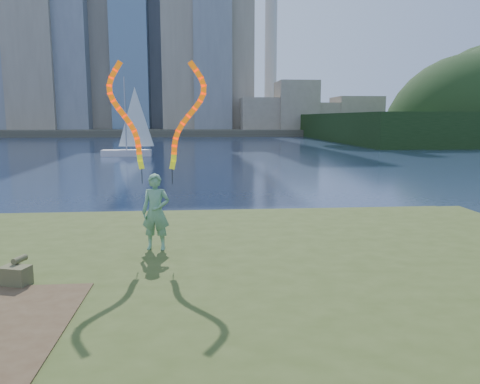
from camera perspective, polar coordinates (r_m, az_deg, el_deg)
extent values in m
plane|color=#1B2843|center=(9.35, -11.26, -11.90)|extent=(320.00, 320.00, 0.00)
cube|color=#3A4A1A|center=(7.02, -13.56, -17.99)|extent=(20.00, 18.00, 0.30)
cube|color=#3A4A1A|center=(7.18, -13.28, -15.13)|extent=(17.00, 15.00, 0.30)
cube|color=#3A4A1A|center=(7.27, -13.13, -12.69)|extent=(14.00, 12.00, 0.30)
cube|color=#464133|center=(103.73, -5.69, 7.44)|extent=(320.00, 40.00, 1.20)
imported|color=#15662A|center=(9.09, -10.22, -2.40)|extent=(0.58, 0.43, 1.47)
cylinder|color=black|center=(9.15, -11.87, 1.91)|extent=(0.02, 0.02, 0.30)
cylinder|color=black|center=(9.01, -8.27, 1.91)|extent=(0.02, 0.02, 0.30)
cube|color=#4B5330|center=(7.94, -25.68, -9.20)|extent=(0.48, 0.39, 0.30)
cylinder|color=#4B5330|center=(8.06, -25.28, -7.44)|extent=(0.18, 0.29, 0.10)
cube|color=silver|center=(42.52, -13.63, 4.62)|extent=(4.31, 1.47, 0.60)
cylinder|color=gray|center=(42.41, -13.80, 9.12)|extent=(0.12, 0.12, 6.51)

